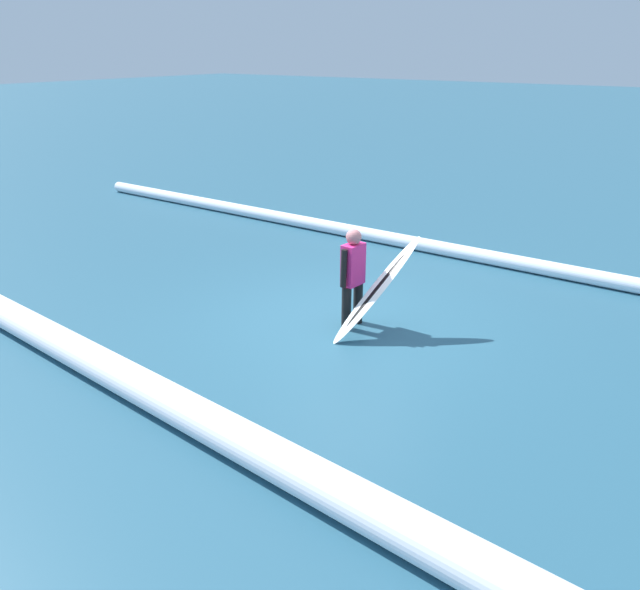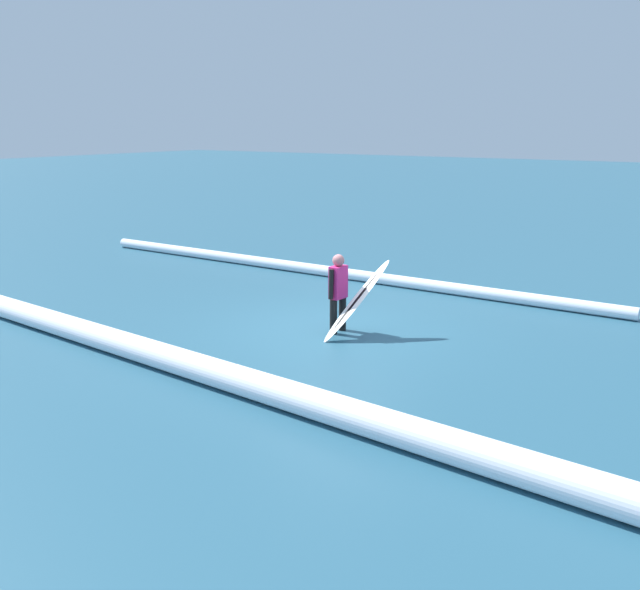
# 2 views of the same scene
# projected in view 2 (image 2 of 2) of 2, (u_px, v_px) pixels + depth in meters

# --- Properties ---
(ground_plane) EXTENTS (128.35, 128.35, 0.00)m
(ground_plane) POSITION_uv_depth(u_px,v_px,m) (332.00, 328.00, 12.52)
(ground_plane) COLOR #29576E
(surfer) EXTENTS (0.22, 0.55, 1.47)m
(surfer) POSITION_uv_depth(u_px,v_px,m) (338.00, 289.00, 12.11)
(surfer) COLOR black
(surfer) RESTS_ON ground_plane
(surfboard) EXTENTS (0.86, 1.39, 1.36)m
(surfboard) POSITION_uv_depth(u_px,v_px,m) (357.00, 300.00, 11.89)
(surfboard) COLOR white
(surfboard) RESTS_ON ground_plane
(wave_crest_foreground) EXTENTS (14.81, 0.35, 0.27)m
(wave_crest_foreground) POSITION_uv_depth(u_px,v_px,m) (322.00, 270.00, 16.85)
(wave_crest_foreground) COLOR white
(wave_crest_foreground) RESTS_ON ground_plane
(wave_crest_midground) EXTENTS (25.75, 2.10, 0.42)m
(wave_crest_midground) POSITION_uv_depth(u_px,v_px,m) (108.00, 339.00, 11.23)
(wave_crest_midground) COLOR white
(wave_crest_midground) RESTS_ON ground_plane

